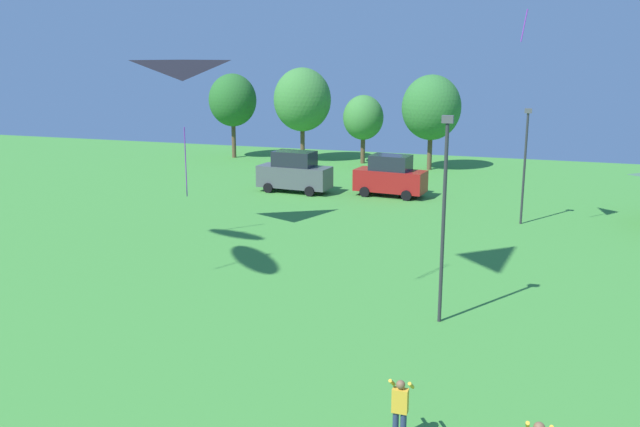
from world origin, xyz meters
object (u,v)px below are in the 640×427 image
(treeline_tree_0, at_px, (233,100))
(person_standing_near_foreground, at_px, (400,407))
(kite_flying_0, at_px, (184,110))
(parked_car_leftmost, at_px, (294,172))
(light_post_1, at_px, (525,160))
(treeline_tree_3, at_px, (431,108))
(parked_car_second_from_left, at_px, (390,176))
(light_post_0, at_px, (444,210))
(treeline_tree_1, at_px, (302,100))
(treeline_tree_2, at_px, (363,118))

(treeline_tree_0, bearing_deg, person_standing_near_foreground, -59.42)
(kite_flying_0, xyz_separation_m, parked_car_leftmost, (0.32, 13.05, -4.94))
(light_post_1, distance_m, treeline_tree_3, 17.52)
(kite_flying_0, bearing_deg, parked_car_second_from_left, 64.84)
(parked_car_leftmost, bearing_deg, kite_flying_0, -87.02)
(light_post_0, height_order, treeline_tree_3, treeline_tree_3)
(treeline_tree_0, relative_size, treeline_tree_1, 0.93)
(person_standing_near_foreground, distance_m, light_post_0, 8.10)
(treeline_tree_2, bearing_deg, light_post_1, -52.23)
(light_post_1, height_order, treeline_tree_2, light_post_1)
(light_post_1, height_order, treeline_tree_3, treeline_tree_3)
(treeline_tree_3, bearing_deg, light_post_1, -64.31)
(treeline_tree_0, bearing_deg, parked_car_second_from_left, -35.55)
(kite_flying_0, xyz_separation_m, parked_car_second_from_left, (6.47, 13.77, -4.97))
(person_standing_near_foreground, relative_size, light_post_0, 0.23)
(kite_flying_0, xyz_separation_m, treeline_tree_2, (1.32, 26.13, -2.51))
(person_standing_near_foreground, bearing_deg, treeline_tree_0, 135.95)
(light_post_0, relative_size, treeline_tree_2, 1.23)
(kite_flying_0, distance_m, treeline_tree_2, 26.28)
(parked_car_leftmost, relative_size, light_post_0, 0.71)
(kite_flying_0, height_order, light_post_0, light_post_0)
(person_standing_near_foreground, xyz_separation_m, treeline_tree_2, (-11.67, 39.54, 2.83))
(person_standing_near_foreground, relative_size, treeline_tree_3, 0.22)
(treeline_tree_2, height_order, treeline_tree_3, treeline_tree_3)
(parked_car_second_from_left, bearing_deg, treeline_tree_2, 118.70)
(treeline_tree_2, xyz_separation_m, treeline_tree_3, (5.73, -1.42, 1.05))
(parked_car_second_from_left, height_order, light_post_1, light_post_1)
(person_standing_near_foreground, distance_m, treeline_tree_2, 41.32)
(light_post_0, distance_m, treeline_tree_2, 33.96)
(kite_flying_0, relative_size, treeline_tree_0, 0.67)
(kite_flying_0, bearing_deg, treeline_tree_1, 98.34)
(treeline_tree_1, bearing_deg, parked_car_second_from_left, -49.23)
(kite_flying_0, relative_size, treeline_tree_1, 0.62)
(treeline_tree_0, distance_m, treeline_tree_3, 17.14)
(person_standing_near_foreground, bearing_deg, treeline_tree_2, 121.80)
(parked_car_leftmost, relative_size, light_post_1, 0.80)
(light_post_1, relative_size, treeline_tree_3, 0.83)
(parked_car_second_from_left, bearing_deg, treeline_tree_1, 136.83)
(person_standing_near_foreground, distance_m, treeline_tree_0, 45.49)
(person_standing_near_foreground, height_order, light_post_1, light_post_1)
(person_standing_near_foreground, distance_m, treeline_tree_3, 38.77)
(treeline_tree_0, distance_m, treeline_tree_1, 6.32)
(light_post_0, height_order, treeline_tree_2, light_post_0)
(parked_car_leftmost, bearing_deg, light_post_0, -52.43)
(treeline_tree_1, height_order, treeline_tree_2, treeline_tree_1)
(treeline_tree_0, bearing_deg, treeline_tree_3, -2.99)
(parked_car_second_from_left, relative_size, treeline_tree_3, 0.63)
(parked_car_second_from_left, xyz_separation_m, treeline_tree_3, (0.58, 10.93, 3.50))
(kite_flying_0, height_order, parked_car_second_from_left, kite_flying_0)
(kite_flying_0, xyz_separation_m, treeline_tree_3, (7.05, 24.70, -1.47))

